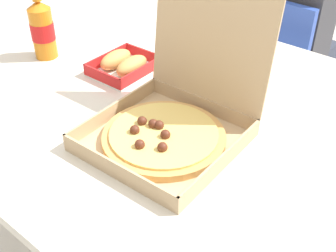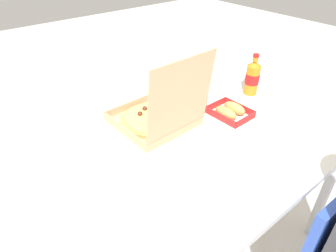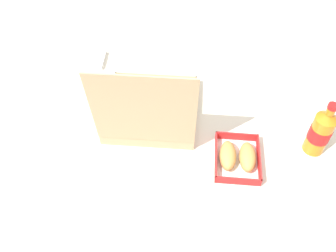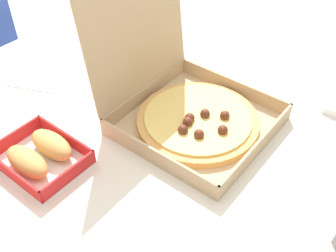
{
  "view_description": "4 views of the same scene",
  "coord_description": "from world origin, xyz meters",
  "px_view_note": "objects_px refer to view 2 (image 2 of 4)",
  "views": [
    {
      "loc": [
        0.59,
        -0.76,
        1.37
      ],
      "look_at": [
        0.05,
        -0.12,
        0.76
      ],
      "focal_mm": 45.63,
      "sensor_mm": 36.0,
      "label": 1
    },
    {
      "loc": [
        0.74,
        0.79,
        1.5
      ],
      "look_at": [
        0.07,
        -0.03,
        0.78
      ],
      "focal_mm": 31.57,
      "sensor_mm": 36.0,
      "label": 2
    },
    {
      "loc": [
        -0.11,
        0.8,
        1.8
      ],
      "look_at": [
        -0.01,
        -0.06,
        0.77
      ],
      "focal_mm": 40.42,
      "sensor_mm": 36.0,
      "label": 3
    },
    {
      "loc": [
        -0.55,
        -0.58,
        1.41
      ],
      "look_at": [
        0.01,
        -0.11,
        0.75
      ],
      "focal_mm": 44.08,
      "sensor_mm": 36.0,
      "label": 4
    }
  ],
  "objects_px": {
    "cola_bottle": "(252,77)",
    "napkin_pile": "(69,118)",
    "pizza_box_open": "(157,116)",
    "paper_menu": "(245,168)",
    "bread_side_box": "(230,111)"
  },
  "relations": [
    {
      "from": "cola_bottle",
      "to": "napkin_pile",
      "type": "relative_size",
      "value": 2.04
    },
    {
      "from": "pizza_box_open",
      "to": "napkin_pile",
      "type": "distance_m",
      "value": 0.42
    },
    {
      "from": "napkin_pile",
      "to": "paper_menu",
      "type": "bearing_deg",
      "value": 117.24
    },
    {
      "from": "pizza_box_open",
      "to": "cola_bottle",
      "type": "relative_size",
      "value": 1.72
    },
    {
      "from": "cola_bottle",
      "to": "paper_menu",
      "type": "bearing_deg",
      "value": 36.71
    },
    {
      "from": "napkin_pile",
      "to": "pizza_box_open",
      "type": "bearing_deg",
      "value": 135.72
    },
    {
      "from": "paper_menu",
      "to": "napkin_pile",
      "type": "xyz_separation_m",
      "value": [
        0.38,
        -0.74,
        0.01
      ]
    },
    {
      "from": "pizza_box_open",
      "to": "bread_side_box",
      "type": "xyz_separation_m",
      "value": [
        -0.32,
        0.16,
        -0.02
      ]
    },
    {
      "from": "cola_bottle",
      "to": "napkin_pile",
      "type": "bearing_deg",
      "value": -22.34
    },
    {
      "from": "pizza_box_open",
      "to": "napkin_pile",
      "type": "height_order",
      "value": "pizza_box_open"
    },
    {
      "from": "napkin_pile",
      "to": "cola_bottle",
      "type": "bearing_deg",
      "value": 157.66
    },
    {
      "from": "bread_side_box",
      "to": "napkin_pile",
      "type": "distance_m",
      "value": 0.77
    },
    {
      "from": "bread_side_box",
      "to": "paper_menu",
      "type": "relative_size",
      "value": 0.92
    },
    {
      "from": "pizza_box_open",
      "to": "bread_side_box",
      "type": "distance_m",
      "value": 0.36
    },
    {
      "from": "cola_bottle",
      "to": "paper_menu",
      "type": "distance_m",
      "value": 0.64
    }
  ]
}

